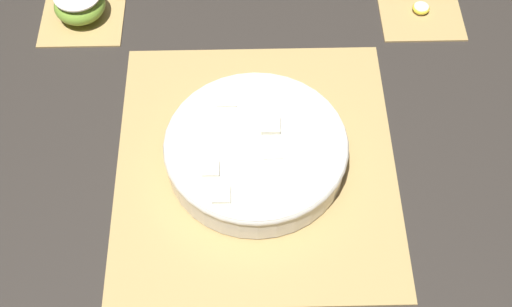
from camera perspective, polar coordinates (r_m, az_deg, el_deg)
The scene contains 7 objects.
ground_plane at distance 1.08m, azimuth 0.00°, elevation -0.80°, with size 6.00×6.00×0.00m, color #2D2823.
bamboo_mat_center at distance 1.08m, azimuth 0.00°, elevation -0.71°, with size 0.47×0.42×0.01m.
coaster_mat_near_left at distance 1.32m, azimuth -13.69°, elevation 10.60°, with size 0.14×0.14×0.01m.
coaster_mat_far_left at distance 1.33m, azimuth 13.00°, elevation 11.03°, with size 0.14×0.14×0.01m.
fruit_salad_bowl at distance 1.05m, azimuth -0.00°, elevation 0.26°, with size 0.27×0.27×0.06m.
apple_half at distance 1.30m, azimuth -13.93°, elevation 11.50°, with size 0.09×0.09×0.05m.
banana_coin_single at distance 1.32m, azimuth 13.06°, elevation 11.26°, with size 0.03×0.03×0.01m.
Camera 1 is at (0.61, -0.01, 0.90)m, focal length 50.00 mm.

